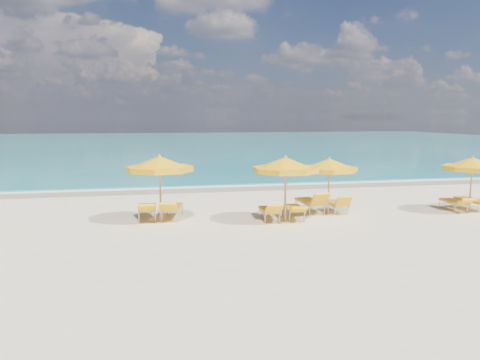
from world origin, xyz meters
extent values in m
plane|color=beige|center=(0.00, 0.00, 0.00)|extent=(120.00, 120.00, 0.00)
cube|color=#167A7B|center=(0.00, 48.00, 0.00)|extent=(120.00, 80.00, 0.30)
cube|color=tan|center=(0.00, 7.40, 0.00)|extent=(120.00, 2.60, 0.01)
cube|color=white|center=(0.00, 8.20, 0.00)|extent=(120.00, 1.20, 0.03)
cube|color=white|center=(-6.00, 17.00, 0.00)|extent=(14.00, 0.36, 0.05)
cube|color=white|center=(8.00, 24.00, 0.00)|extent=(18.00, 0.30, 0.05)
cylinder|color=tan|center=(-3.01, 0.34, 1.10)|extent=(0.07, 0.07, 2.21)
cone|color=#F9AF0C|center=(-3.01, 0.34, 2.03)|extent=(2.63, 2.63, 0.44)
cylinder|color=#F9AF0C|center=(-3.01, 0.34, 1.82)|extent=(2.65, 2.65, 0.18)
sphere|color=tan|center=(-3.01, 0.34, 2.26)|extent=(0.10, 0.10, 0.10)
cylinder|color=tan|center=(1.13, -0.59, 1.09)|extent=(0.07, 0.07, 2.18)
cone|color=#F9AF0C|center=(1.13, -0.59, 2.01)|extent=(2.82, 2.82, 0.44)
cylinder|color=#F9AF0C|center=(1.13, -0.59, 1.79)|extent=(2.84, 2.84, 0.17)
sphere|color=tan|center=(1.13, -0.59, 2.23)|extent=(0.10, 0.10, 0.10)
cylinder|color=tan|center=(3.10, 0.39, 1.01)|extent=(0.06, 0.06, 2.02)
cone|color=#F9AF0C|center=(3.10, 0.39, 1.85)|extent=(2.48, 2.48, 0.40)
cylinder|color=#F9AF0C|center=(3.10, 0.39, 1.66)|extent=(2.51, 2.51, 0.16)
sphere|color=tan|center=(3.10, 0.39, 2.06)|extent=(0.09, 0.09, 0.09)
cylinder|color=tan|center=(8.42, -0.42, 1.02)|extent=(0.06, 0.06, 2.04)
cone|color=#F9AF0C|center=(8.42, -0.42, 1.88)|extent=(2.69, 2.69, 0.41)
cylinder|color=#F9AF0C|center=(8.42, -0.42, 1.68)|extent=(2.71, 2.71, 0.16)
sphere|color=tan|center=(8.42, -0.42, 2.08)|extent=(0.09, 0.09, 0.09)
cube|color=#F9B50F|center=(-3.45, 0.95, 0.38)|extent=(0.63, 1.33, 0.08)
cube|color=#F9B50F|center=(-3.48, 0.03, 0.54)|extent=(0.61, 0.60, 0.38)
cube|color=#F9B50F|center=(-2.58, 0.89, 0.39)|extent=(0.86, 1.44, 0.08)
cube|color=#F9B50F|center=(-2.77, -0.03, 0.56)|extent=(0.71, 0.69, 0.41)
cube|color=#F9B50F|center=(0.69, -0.14, 0.35)|extent=(0.62, 1.25, 0.07)
cube|color=#F9B50F|center=(0.63, -0.96, 0.53)|extent=(0.57, 0.53, 0.41)
cube|color=#F9B50F|center=(1.63, -0.02, 0.36)|extent=(0.71, 1.29, 0.08)
cube|color=#F9B50F|center=(1.52, -0.89, 0.47)|extent=(0.62, 0.63, 0.29)
cube|color=#F9B50F|center=(2.55, 0.90, 0.40)|extent=(0.73, 1.44, 0.09)
cube|color=#F9B50F|center=(2.62, -0.03, 0.64)|extent=(0.66, 0.57, 0.53)
cube|color=#F9B50F|center=(3.52, 0.64, 0.34)|extent=(0.62, 1.22, 0.07)
cube|color=#F9B50F|center=(3.46, -0.13, 0.54)|extent=(0.56, 0.48, 0.45)
cube|color=#F9B50F|center=(8.07, 0.08, 0.34)|extent=(0.64, 1.22, 0.07)
cube|color=#F9B50F|center=(7.99, -0.75, 0.47)|extent=(0.58, 0.57, 0.32)
cube|color=#F9B50F|center=(8.88, 0.11, 0.37)|extent=(0.70, 1.34, 0.08)
camera|label=1|loc=(-3.54, -15.58, 3.56)|focal=35.00mm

